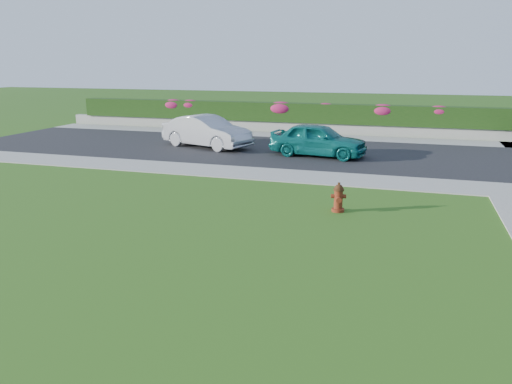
% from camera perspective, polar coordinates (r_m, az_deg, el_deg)
% --- Properties ---
extents(ground, '(120.00, 120.00, 0.00)m').
position_cam_1_polar(ground, '(9.90, -5.21, -9.57)').
color(ground, black).
rests_on(ground, ground).
extents(street_far, '(26.00, 8.00, 0.04)m').
position_cam_1_polar(street_far, '(24.23, -3.68, 5.06)').
color(street_far, black).
rests_on(street_far, ground).
extents(sidewalk_far, '(24.00, 2.00, 0.04)m').
position_cam_1_polar(sidewalk_far, '(20.16, -11.39, 2.85)').
color(sidewalk_far, gray).
rests_on(sidewalk_far, ground).
extents(sidewalk_beyond, '(34.00, 2.00, 0.04)m').
position_cam_1_polar(sidewalk_beyond, '(27.99, 7.73, 6.26)').
color(sidewalk_beyond, gray).
rests_on(sidewalk_beyond, ground).
extents(retaining_wall, '(34.00, 0.40, 0.60)m').
position_cam_1_polar(retaining_wall, '(29.42, 8.24, 7.20)').
color(retaining_wall, gray).
rests_on(retaining_wall, ground).
extents(hedge, '(32.00, 0.90, 1.10)m').
position_cam_1_polar(hedge, '(29.42, 8.33, 8.86)').
color(hedge, black).
rests_on(hedge, retaining_wall).
extents(fire_hydrant, '(0.43, 0.41, 0.83)m').
position_cam_1_polar(fire_hydrant, '(14.02, 9.40, -0.66)').
color(fire_hydrant, '#51180C').
rests_on(fire_hydrant, ground).
extents(sedan_teal, '(4.39, 2.24, 1.43)m').
position_cam_1_polar(sedan_teal, '(22.01, 7.12, 5.95)').
color(sedan_teal, '#0D635F').
rests_on(sedan_teal, street_far).
extents(sedan_silver, '(4.85, 3.01, 1.51)m').
position_cam_1_polar(sedan_silver, '(24.28, -5.65, 6.89)').
color(sedan_silver, '#A6A8AE').
rests_on(sedan_silver, street_far).
extents(flower_clump_a, '(1.38, 0.89, 0.69)m').
position_cam_1_polar(flower_clump_a, '(32.29, -9.41, 9.82)').
color(flower_clump_a, '#C32160').
rests_on(flower_clump_a, hedge).
extents(flower_clump_b, '(1.25, 0.81, 0.63)m').
position_cam_1_polar(flower_clump_b, '(31.79, -7.52, 9.86)').
color(flower_clump_b, '#C32160').
rests_on(flower_clump_b, hedge).
extents(flower_clump_c, '(1.56, 1.00, 0.78)m').
position_cam_1_polar(flower_clump_c, '(29.86, 2.87, 9.55)').
color(flower_clump_c, '#C32160').
rests_on(flower_clump_c, hedge).
extents(flower_clump_d, '(1.09, 0.70, 0.54)m').
position_cam_1_polar(flower_clump_d, '(29.32, 7.98, 9.51)').
color(flower_clump_d, '#C32160').
rests_on(flower_clump_d, hedge).
extents(flower_clump_e, '(1.43, 0.92, 0.71)m').
position_cam_1_polar(flower_clump_e, '(28.99, 14.28, 9.02)').
color(flower_clump_e, '#C32160').
rests_on(flower_clump_e, hedge).
extents(flower_clump_f, '(1.22, 0.78, 0.61)m').
position_cam_1_polar(flower_clump_f, '(28.98, 20.17, 8.66)').
color(flower_clump_f, '#C32160').
rests_on(flower_clump_f, hedge).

